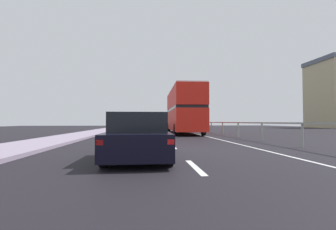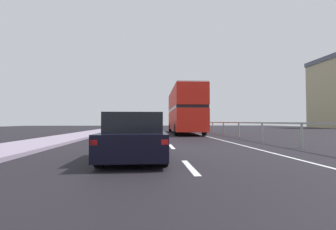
{
  "view_description": "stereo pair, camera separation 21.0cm",
  "coord_description": "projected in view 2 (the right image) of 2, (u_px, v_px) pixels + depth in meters",
  "views": [
    {
      "loc": [
        -1.24,
        -9.18,
        1.14
      ],
      "look_at": [
        0.23,
        5.97,
        1.59
      ],
      "focal_mm": 24.47,
      "sensor_mm": 36.0,
      "label": 1
    },
    {
      "loc": [
        -1.03,
        -9.2,
        1.14
      ],
      "look_at": [
        0.23,
        5.97,
        1.59
      ],
      "focal_mm": 24.47,
      "sensor_mm": 36.0,
      "label": 2
    }
  ],
  "objects": [
    {
      "name": "near_sidewalk_kerb",
      "position": [
        4.0,
        150.0,
        8.68
      ],
      "size": [
        2.8,
        80.0,
        0.14
      ],
      "primitive_type": "cube",
      "color": "gray",
      "rests_on": "ground"
    },
    {
      "name": "double_decker_bus_red",
      "position": [
        184.0,
        110.0,
        22.62
      ],
      "size": [
        2.87,
        10.66,
        4.3
      ],
      "rotation": [
        0.0,
        0.0,
        -0.03
      ],
      "color": "red",
      "rests_on": "ground"
    },
    {
      "name": "ground_plane",
      "position": [
        175.0,
        151.0,
        9.22
      ],
      "size": [
        73.04,
        120.0,
        0.1
      ],
      "primitive_type": "cube",
      "color": "black"
    },
    {
      "name": "hatchback_car_near",
      "position": [
        135.0,
        137.0,
        7.12
      ],
      "size": [
        1.86,
        4.09,
        1.4
      ],
      "rotation": [
        0.0,
        0.0,
        -0.01
      ],
      "color": "black",
      "rests_on": "ground"
    },
    {
      "name": "bridge_side_railing",
      "position": [
        230.0,
        125.0,
        18.67
      ],
      "size": [
        0.1,
        42.0,
        1.11
      ],
      "color": "gray",
      "rests_on": "ground"
    },
    {
      "name": "sedan_car_ahead",
      "position": [
        143.0,
        126.0,
        24.49
      ],
      "size": [
        1.94,
        4.66,
        1.42
      ],
      "rotation": [
        0.0,
        0.0,
        0.05
      ],
      "color": "maroon",
      "rests_on": "ground"
    },
    {
      "name": "lane_paint_markings",
      "position": [
        190.0,
        136.0,
        18.17
      ],
      "size": [
        3.61,
        46.0,
        0.01
      ],
      "color": "silver",
      "rests_on": "ground"
    }
  ]
}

